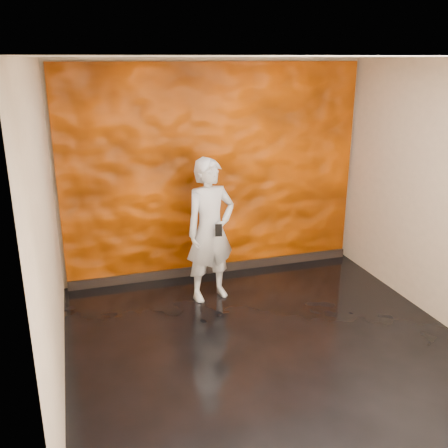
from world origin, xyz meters
TOP-DOWN VIEW (x-y plane):
  - room at (0.00, 0.00)m, footprint 4.02×4.02m
  - feature_wall at (0.00, 1.96)m, footprint 3.90×0.06m
  - baseboard at (0.00, 1.92)m, footprint 3.90×0.04m
  - man at (-0.27, 1.23)m, footprint 0.71×0.55m
  - phone at (-0.24, 1.00)m, footprint 0.08×0.03m

SIDE VIEW (x-z plane):
  - baseboard at x=0.00m, z-range 0.00..0.12m
  - man at x=-0.27m, z-range 0.00..1.73m
  - phone at x=-0.24m, z-range 0.87..1.01m
  - feature_wall at x=0.00m, z-range 0.00..2.75m
  - room at x=0.00m, z-range -0.01..2.81m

